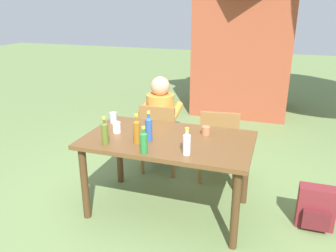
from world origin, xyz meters
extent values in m
plane|color=#6B844C|center=(0.00, 0.00, 0.00)|extent=(24.00, 24.00, 0.00)
cube|color=brown|center=(0.00, 0.00, 0.75)|extent=(1.57, 0.90, 0.04)
cylinder|color=#4C311A|center=(-0.70, -0.37, 0.37)|extent=(0.07, 0.07, 0.73)
cylinder|color=#4C311A|center=(0.70, -0.37, 0.37)|extent=(0.07, 0.07, 0.73)
cylinder|color=#4C311A|center=(-0.70, 0.37, 0.37)|extent=(0.07, 0.07, 0.73)
cylinder|color=#4C311A|center=(0.70, 0.37, 0.37)|extent=(0.07, 0.07, 0.73)
cube|color=olive|center=(-0.35, 0.83, 0.43)|extent=(0.46, 0.46, 0.04)
cube|color=olive|center=(-0.34, 0.63, 0.66)|extent=(0.42, 0.06, 0.42)
cylinder|color=olive|center=(-0.17, 1.03, 0.21)|extent=(0.04, 0.04, 0.41)
cylinder|color=olive|center=(-0.55, 1.01, 0.21)|extent=(0.04, 0.04, 0.41)
cylinder|color=olive|center=(-0.15, 0.65, 0.21)|extent=(0.04, 0.04, 0.41)
cylinder|color=olive|center=(-0.53, 0.63, 0.21)|extent=(0.04, 0.04, 0.41)
cube|color=olive|center=(0.35, 0.83, 0.43)|extent=(0.49, 0.49, 0.04)
cube|color=olive|center=(0.37, 0.63, 0.66)|extent=(0.42, 0.09, 0.42)
cylinder|color=olive|center=(0.52, 1.04, 0.21)|extent=(0.04, 0.04, 0.41)
cylinder|color=olive|center=(0.14, 1.00, 0.21)|extent=(0.04, 0.04, 0.41)
cylinder|color=olive|center=(0.56, 0.66, 0.21)|extent=(0.04, 0.04, 0.41)
cylinder|color=olive|center=(0.18, 0.62, 0.21)|extent=(0.04, 0.04, 0.41)
cylinder|color=orange|center=(-0.35, 0.78, 0.71)|extent=(0.32, 0.32, 0.52)
sphere|color=tan|center=(-0.35, 0.78, 1.07)|extent=(0.22, 0.22, 0.22)
cylinder|color=#383847|center=(-0.26, 0.98, 0.45)|extent=(0.14, 0.40, 0.14)
cylinder|color=#383847|center=(-0.26, 1.18, 0.23)|extent=(0.11, 0.11, 0.45)
cylinder|color=orange|center=(-0.16, 0.78, 0.79)|extent=(0.09, 0.31, 0.16)
cylinder|color=#383847|center=(-0.44, 0.98, 0.45)|extent=(0.14, 0.40, 0.14)
cylinder|color=#383847|center=(-0.44, 1.18, 0.23)|extent=(0.11, 0.11, 0.45)
cylinder|color=orange|center=(-0.54, 0.78, 0.79)|extent=(0.09, 0.31, 0.16)
cylinder|color=#287A38|center=(-0.09, -0.38, 0.86)|extent=(0.06, 0.06, 0.17)
cone|color=#287A38|center=(-0.09, -0.38, 0.95)|extent=(0.06, 0.06, 0.02)
cylinder|color=#287A38|center=(-0.09, -0.38, 0.98)|extent=(0.03, 0.03, 0.02)
cylinder|color=yellow|center=(-0.09, -0.38, 1.00)|extent=(0.03, 0.03, 0.02)
cylinder|color=#996019|center=(-0.23, -0.20, 0.87)|extent=(0.06, 0.06, 0.20)
cone|color=#996019|center=(-0.23, -0.20, 0.98)|extent=(0.06, 0.06, 0.03)
cylinder|color=#996019|center=(-0.23, -0.20, 1.01)|extent=(0.03, 0.03, 0.03)
cylinder|color=yellow|center=(-0.23, -0.20, 1.03)|extent=(0.03, 0.03, 0.02)
cylinder|color=#566623|center=(-0.49, -0.31, 0.86)|extent=(0.06, 0.06, 0.18)
cone|color=#566623|center=(-0.49, -0.31, 0.97)|extent=(0.06, 0.06, 0.03)
cylinder|color=#566623|center=(-0.49, -0.31, 1.00)|extent=(0.03, 0.03, 0.03)
cylinder|color=yellow|center=(-0.49, -0.31, 1.02)|extent=(0.03, 0.03, 0.02)
cylinder|color=#2D56A3|center=(-0.15, -0.12, 0.87)|extent=(0.06, 0.06, 0.20)
cone|color=#2D56A3|center=(-0.15, -0.12, 0.99)|extent=(0.06, 0.06, 0.03)
cylinder|color=#2D56A3|center=(-0.15, -0.12, 1.02)|extent=(0.03, 0.03, 0.03)
cylinder|color=yellow|center=(-0.15, -0.12, 1.04)|extent=(0.03, 0.03, 0.02)
cylinder|color=white|center=(0.26, -0.30, 0.86)|extent=(0.06, 0.06, 0.17)
cone|color=white|center=(0.26, -0.30, 0.96)|extent=(0.06, 0.06, 0.02)
cylinder|color=white|center=(0.26, -0.30, 0.98)|extent=(0.03, 0.03, 0.02)
cylinder|color=yellow|center=(0.26, -0.30, 1.00)|extent=(0.03, 0.03, 0.02)
cylinder|color=#BC6B47|center=(0.31, 0.20, 0.81)|extent=(0.08, 0.08, 0.08)
cylinder|color=white|center=(-0.52, -0.02, 0.83)|extent=(0.08, 0.08, 0.11)
cylinder|color=#B2B7BC|center=(-0.68, 0.23, 0.83)|extent=(0.08, 0.08, 0.11)
cube|color=maroon|center=(1.37, 0.17, 0.20)|extent=(0.33, 0.15, 0.41)
cube|color=maroon|center=(1.37, 0.06, 0.13)|extent=(0.23, 0.06, 0.18)
cube|color=#9E472D|center=(0.25, 3.75, 1.08)|extent=(1.68, 1.43, 2.16)
camera|label=1|loc=(0.93, -2.82, 1.97)|focal=36.67mm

